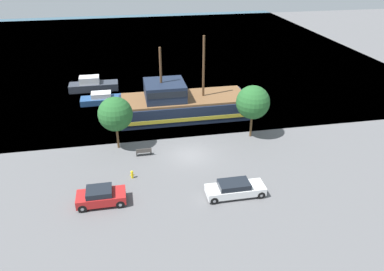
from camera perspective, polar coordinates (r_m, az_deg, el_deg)
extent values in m
plane|color=#5B5B5E|center=(37.96, -0.24, -3.05)|extent=(160.00, 160.00, 0.00)
plane|color=#33566B|center=(78.78, -6.34, 13.12)|extent=(80.00, 80.00, 0.00)
cube|color=#192338|center=(46.29, -1.17, 4.34)|extent=(15.73, 5.92, 2.21)
cube|color=gold|center=(46.43, -1.17, 3.97)|extent=(15.42, 6.00, 0.45)
cube|color=#192338|center=(48.20, 8.83, 5.40)|extent=(1.40, 3.26, 1.55)
cube|color=brown|center=(45.83, -1.19, 5.76)|extent=(15.10, 5.45, 0.25)
cube|color=#192338|center=(45.11, -4.18, 6.87)|extent=(4.72, 4.74, 2.02)
cube|color=black|center=(45.01, -4.19, 7.23)|extent=(4.48, 4.80, 0.73)
cylinder|color=#4C331E|center=(45.01, 1.78, 10.44)|extent=(0.28, 0.28, 7.31)
cylinder|color=#4C331E|center=(44.38, -4.78, 9.37)|extent=(0.28, 0.28, 6.22)
cube|color=#2D333D|center=(56.72, -14.72, 7.24)|extent=(6.94, 2.32, 1.05)
cube|color=silver|center=(56.43, -15.37, 8.16)|extent=(2.77, 1.81, 1.01)
cube|color=black|center=(56.37, -14.53, 8.25)|extent=(0.12, 1.62, 0.81)
cube|color=navy|center=(51.75, -13.05, 5.31)|extent=(6.46, 2.16, 0.77)
cube|color=silver|center=(51.51, -13.68, 6.02)|extent=(2.58, 1.69, 0.69)
cube|color=black|center=(51.47, -12.82, 6.10)|extent=(0.12, 1.51, 0.56)
cube|color=#B21E1E|center=(31.94, -13.64, -9.14)|extent=(3.97, 1.88, 0.74)
cube|color=black|center=(31.60, -13.98, -8.27)|extent=(2.06, 1.69, 0.48)
cylinder|color=black|center=(31.34, -10.87, -10.25)|extent=(0.70, 0.22, 0.70)
cylinder|color=gray|center=(31.34, -10.87, -10.25)|extent=(0.27, 0.25, 0.27)
cylinder|color=black|center=(32.71, -10.93, -8.45)|extent=(0.70, 0.22, 0.70)
cylinder|color=gray|center=(32.71, -10.93, -8.45)|extent=(0.27, 0.25, 0.27)
cylinder|color=black|center=(31.58, -16.36, -10.65)|extent=(0.70, 0.22, 0.70)
cylinder|color=gray|center=(31.58, -16.36, -10.65)|extent=(0.27, 0.25, 0.27)
cylinder|color=black|center=(32.94, -16.17, -8.85)|extent=(0.70, 0.22, 0.70)
cylinder|color=gray|center=(32.94, -16.17, -8.85)|extent=(0.27, 0.25, 0.27)
cube|color=white|center=(32.20, 6.61, -8.23)|extent=(4.99, 1.77, 0.66)
cube|color=black|center=(31.83, 6.41, -7.43)|extent=(2.60, 1.59, 0.47)
cylinder|color=black|center=(32.34, 10.48, -8.91)|extent=(0.67, 0.22, 0.67)
cylinder|color=gray|center=(32.34, 10.48, -8.91)|extent=(0.25, 0.25, 0.25)
cylinder|color=black|center=(33.54, 9.54, -7.35)|extent=(0.67, 0.22, 0.67)
cylinder|color=gray|center=(33.54, 9.54, -7.35)|extent=(0.25, 0.25, 0.25)
cylinder|color=black|center=(31.25, 3.40, -9.88)|extent=(0.67, 0.22, 0.67)
cylinder|color=gray|center=(31.25, 3.40, -9.88)|extent=(0.25, 0.25, 0.25)
cylinder|color=black|center=(32.49, 2.72, -8.22)|extent=(0.67, 0.22, 0.67)
cylinder|color=gray|center=(32.49, 2.72, -8.22)|extent=(0.25, 0.25, 0.25)
cylinder|color=yellow|center=(34.80, -9.11, -6.00)|extent=(0.22, 0.22, 0.56)
sphere|color=yellow|center=(34.60, -9.15, -5.51)|extent=(0.25, 0.25, 0.25)
cylinder|color=yellow|center=(34.78, -9.37, -5.99)|extent=(0.10, 0.09, 0.09)
cylinder|color=yellow|center=(34.78, -8.84, -5.94)|extent=(0.10, 0.09, 0.09)
cube|color=#4C4742|center=(38.11, -7.36, -2.43)|extent=(1.56, 0.45, 0.05)
cube|color=#4C4742|center=(37.83, -7.35, -2.28)|extent=(1.56, 0.06, 0.40)
cube|color=#2D2D2D|center=(38.20, -8.41, -2.82)|extent=(0.12, 0.36, 0.40)
cube|color=#2D2D2D|center=(38.25, -6.26, -2.63)|extent=(0.12, 0.36, 0.40)
cylinder|color=brown|center=(39.60, -11.25, -0.30)|extent=(0.24, 0.24, 2.36)
sphere|color=#235B28|center=(38.45, -11.61, 3.23)|extent=(3.51, 3.51, 3.51)
cylinder|color=brown|center=(41.62, 8.98, 1.46)|extent=(0.24, 0.24, 2.52)
sphere|color=#235B28|center=(40.49, 9.26, 5.02)|extent=(3.62, 3.62, 3.62)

